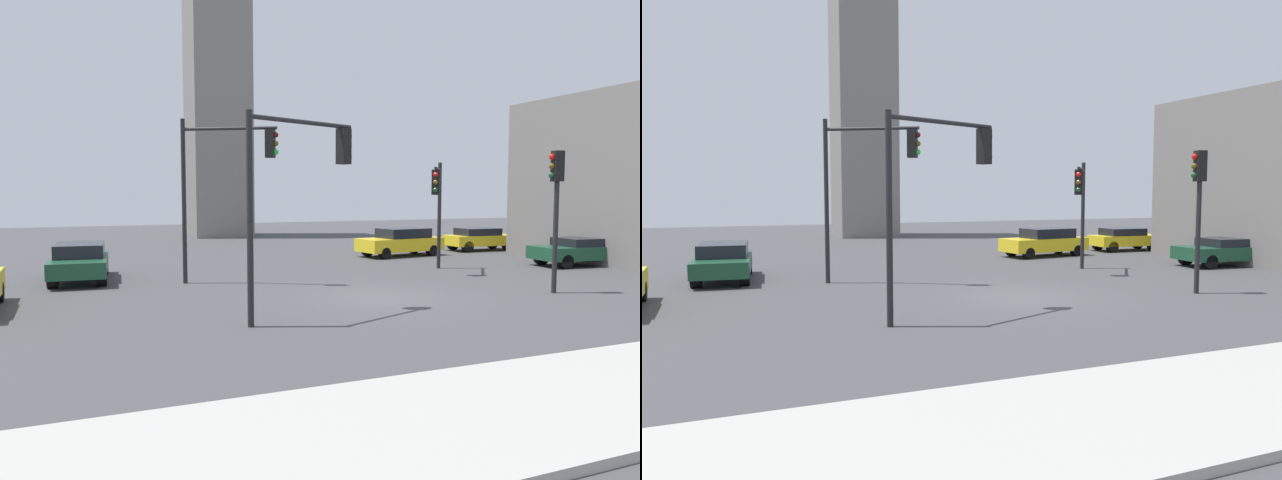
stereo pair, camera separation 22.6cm
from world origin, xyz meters
TOP-DOWN VIEW (x-y plane):
  - ground_plane at (0.00, 0.00)m, footprint 92.73×92.73m
  - traffic_light_0 at (5.13, 4.36)m, footprint 1.79×2.22m
  - traffic_light_1 at (5.69, -1.59)m, footprint 0.49×0.39m
  - traffic_light_2 at (-3.47, -1.86)m, footprint 3.48×1.49m
  - traffic_light_3 at (-3.87, 4.59)m, footprint 3.09×2.03m
  - car_0 at (7.06, 10.47)m, footprint 4.72×2.37m
  - car_1 at (-8.69, 7.62)m, footprint 2.32×4.85m
  - car_2 at (12.58, 3.66)m, footprint 4.68×2.38m
  - car_3 at (12.81, 11.27)m, footprint 4.09×2.03m
  - skyline_tower at (1.79, 28.60)m, footprint 4.35×4.35m

SIDE VIEW (x-z plane):
  - ground_plane at x=0.00m, z-range 0.00..0.00m
  - car_2 at x=12.58m, z-range 0.06..1.33m
  - car_3 at x=12.81m, z-range 0.05..1.35m
  - car_1 at x=-8.69m, z-range 0.05..1.46m
  - car_0 at x=7.06m, z-range 0.03..1.49m
  - traffic_light_0 at x=5.13m, z-range 0.90..5.53m
  - traffic_light_1 at x=5.69m, z-range 0.95..5.64m
  - traffic_light_2 at x=-3.47m, z-range 1.20..6.53m
  - traffic_light_3 at x=-3.87m, z-range 1.19..7.18m
  - skyline_tower at x=1.79m, z-range 0.00..22.59m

